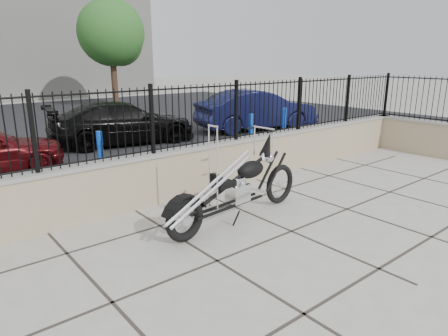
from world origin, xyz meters
name	(u,v)px	position (x,y,z in m)	size (l,w,h in m)	color
ground_plane	(291,231)	(0.00, 0.00, 0.00)	(90.00, 90.00, 0.00)	#99968E
parking_lot	(49,128)	(0.00, 12.50, 0.00)	(30.00, 30.00, 0.00)	black
retaining_wall	(198,169)	(0.00, 2.50, 0.48)	(14.00, 0.36, 0.96)	gray
wall_return	(419,137)	(6.85, 1.30, 0.48)	(0.36, 2.50, 0.96)	gray
iron_fence	(197,116)	(0.00, 2.50, 1.56)	(14.00, 0.08, 1.20)	black
fence_return	(424,98)	(6.85, 1.30, 1.56)	(0.08, 2.30, 1.20)	black
chopper_motorcycle	(236,172)	(-0.41, 0.89, 0.86)	(2.86, 0.50, 1.71)	black
car_black	(123,123)	(0.97, 7.89, 0.66)	(1.85, 4.56, 1.32)	black
car_blue	(256,110)	(5.97, 7.04, 0.75)	(1.58, 4.54, 1.50)	#0E1135
bollard_a	(101,156)	(-1.18, 4.56, 0.55)	(0.13, 0.13, 1.10)	blue
bollard_b	(251,132)	(3.43, 4.62, 0.54)	(0.13, 0.13, 1.07)	#0B40AB
bollard_c	(284,125)	(5.19, 4.92, 0.54)	(0.13, 0.13, 1.08)	#0B20B1
tree_right	(111,29)	(4.76, 16.74, 4.05)	(3.43, 3.43, 5.78)	#382619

